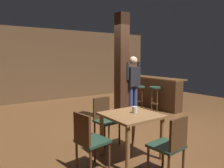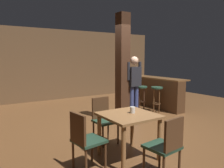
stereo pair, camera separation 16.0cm
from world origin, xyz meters
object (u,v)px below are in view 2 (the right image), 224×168
Objects in this scene: bar_stool_near at (157,93)px; bar_stool_mid at (142,92)px; napkin_cup at (132,110)px; standing_person at (134,84)px; chair_north at (104,118)px; bar_counter at (154,92)px; chair_west at (85,138)px; bar_stool_far at (130,89)px; dining_table at (129,122)px; chair_south at (166,145)px.

bar_stool_mid is at bearing 102.55° from bar_stool_near.
napkin_cup is 2.04m from standing_person.
bar_counter is (3.09, 1.80, 0.01)m from chair_north.
bar_stool_mid is (3.30, 2.59, 0.06)m from chair_west.
napkin_cup is at bearing -81.76° from chair_north.
napkin_cup is 0.06× the size of standing_person.
bar_counter reaches higher than bar_stool_far.
dining_table is 1.14× the size of bar_stool_far.
bar_stool_near is 1.04× the size of bar_stool_mid.
standing_person is 2.03m from bar_counter.
bar_stool_near is (2.58, 2.85, 0.09)m from chair_south.
standing_person is at bearing -138.39° from bar_stool_mid.
napkin_cup is at bearing 2.19° from chair_west.
dining_table is 0.97× the size of chair_north.
dining_table is at bearing -88.68° from chair_north.
bar_counter is 0.87m from bar_stool_far.
bar_counter is at bearing 2.55° from bar_stool_mid.
bar_stool_near is (-0.46, -0.59, 0.08)m from bar_counter.
chair_north is 1.63m from chair_south.
bar_stool_mid and bar_stool_far have the same top height.
dining_table is 0.83m from chair_west.
dining_table is at bearing -133.88° from bar_stool_mid.
standing_person reaches higher than chair_north.
chair_west is at bearing -143.74° from standing_person.
standing_person is at bearing 50.94° from napkin_cup.
dining_table is 7.97× the size of napkin_cup.
bar_stool_near is 1.04× the size of bar_stool_far.
chair_north reaches higher than bar_stool_mid.
chair_north is 3.57m from bar_counter.
bar_stool_near is (1.23, 0.42, -0.41)m from standing_person.
chair_south is at bearing -125.75° from bar_stool_mid.
bar_stool_far is (-0.47, 0.73, 0.06)m from bar_counter.
napkin_cup is (0.09, 0.02, 0.19)m from dining_table.
standing_person reaches higher than bar_stool_near.
bar_counter is 2.95× the size of bar_stool_near.
bar_stool_near is (2.51, 1.99, -0.21)m from napkin_cup.
standing_person is 2.26× the size of bar_stool_far.
standing_person is at bearing -125.10° from bar_stool_far.
chair_south is 3.84m from bar_stool_near.
dining_table is 2.14m from standing_person.
chair_south is 0.38× the size of bar_counter.
napkin_cup is at bearing -141.52° from bar_stool_near.
bar_stool_mid is (1.11, 0.98, -0.43)m from standing_person.
standing_person is 2.17× the size of bar_stool_near.
chair_west is (-0.80, -0.82, 0.00)m from chair_north.
bar_stool_near is at bearing 37.73° from dining_table.
napkin_cup is at bearing 85.35° from chair_south.
chair_west is at bearing -134.55° from chair_north.
bar_stool_near reaches higher than bar_stool_mid.
chair_north is at bearing 98.24° from napkin_cup.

